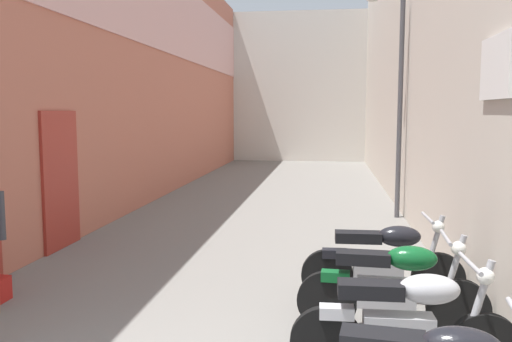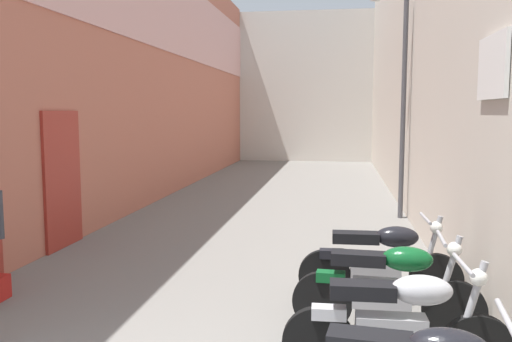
{
  "view_description": "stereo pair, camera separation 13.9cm",
  "coord_description": "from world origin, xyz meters",
  "views": [
    {
      "loc": [
        1.34,
        -2.35,
        2.18
      ],
      "look_at": [
        0.28,
        5.44,
        1.31
      ],
      "focal_mm": 37.46,
      "sensor_mm": 36.0,
      "label": 1
    },
    {
      "loc": [
        1.48,
        -2.33,
        2.18
      ],
      "look_at": [
        0.28,
        5.44,
        1.31
      ],
      "focal_mm": 37.46,
      "sensor_mm": 36.0,
      "label": 2
    }
  ],
  "objects": [
    {
      "name": "building_far_end",
      "position": [
        0.0,
        22.41,
        3.28
      ],
      "size": [
        8.84,
        2.0,
        6.57
      ],
      "primitive_type": "cube",
      "color": "beige",
      "rests_on": "ground"
    },
    {
      "name": "building_left",
      "position": [
        -3.11,
        10.65,
        3.36
      ],
      "size": [
        0.45,
        21.41,
        6.67
      ],
      "color": "#B76651",
      "rests_on": "ground"
    },
    {
      "name": "ground_plane",
      "position": [
        0.0,
        8.7,
        0.0
      ],
      "size": [
        37.41,
        37.41,
        0.0
      ],
      "primitive_type": "plane",
      "color": "slate"
    },
    {
      "name": "motorcycle_fourth",
      "position": [
        1.98,
        3.74,
        0.5
      ],
      "size": [
        1.85,
        0.58,
        1.04
      ],
      "color": "black",
      "rests_on": "ground"
    },
    {
      "name": "motorcycle_second",
      "position": [
        1.98,
        1.91,
        0.5
      ],
      "size": [
        1.85,
        0.58,
        1.04
      ],
      "color": "black",
      "rests_on": "ground"
    },
    {
      "name": "motorcycle_third",
      "position": [
        1.98,
        2.83,
        0.5
      ],
      "size": [
        1.85,
        0.58,
        1.04
      ],
      "color": "black",
      "rests_on": "ground"
    },
    {
      "name": "building_right",
      "position": [
        3.12,
        10.7,
        3.84
      ],
      "size": [
        0.45,
        21.41,
        7.67
      ],
      "color": "beige",
      "rests_on": "ground"
    },
    {
      "name": "street_lamp",
      "position": [
        2.68,
        8.89,
        2.67
      ],
      "size": [
        0.79,
        0.18,
        4.55
      ],
      "color": "#47474C",
      "rests_on": "ground"
    }
  ]
}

